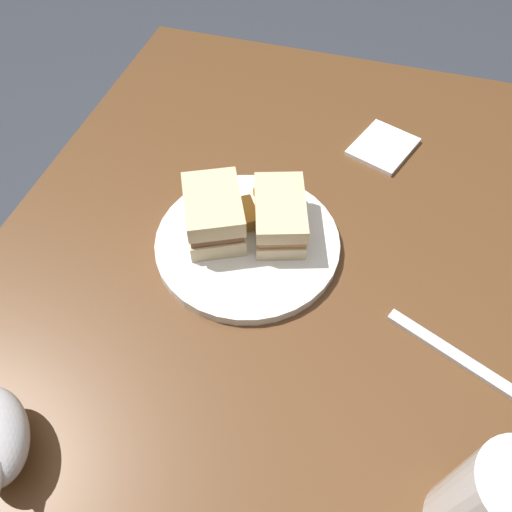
# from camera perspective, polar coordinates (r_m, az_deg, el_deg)

# --- Properties ---
(ground_plane) EXTENTS (6.00, 6.00, 0.00)m
(ground_plane) POSITION_cam_1_polar(r_m,az_deg,el_deg) (1.41, 0.54, -21.48)
(ground_plane) COLOR #333842
(dining_table) EXTENTS (1.22, 0.84, 0.77)m
(dining_table) POSITION_cam_1_polar(r_m,az_deg,el_deg) (1.05, 0.71, -15.77)
(dining_table) COLOR brown
(dining_table) RESTS_ON ground
(plate) EXTENTS (0.27, 0.27, 0.02)m
(plate) POSITION_cam_1_polar(r_m,az_deg,el_deg) (0.74, -0.96, 1.50)
(plate) COLOR white
(plate) RESTS_ON dining_table
(sandwich_half_left) EXTENTS (0.13, 0.10, 0.06)m
(sandwich_half_left) POSITION_cam_1_polar(r_m,az_deg,el_deg) (0.73, 2.71, 4.60)
(sandwich_half_left) COLOR beige
(sandwich_half_left) RESTS_ON plate
(sandwich_half_right) EXTENTS (0.13, 0.12, 0.07)m
(sandwich_half_right) POSITION_cam_1_polar(r_m,az_deg,el_deg) (0.72, -4.78, 4.75)
(sandwich_half_right) COLOR beige
(sandwich_half_right) RESTS_ON plate
(potato_wedge_front) EXTENTS (0.04, 0.05, 0.02)m
(potato_wedge_front) POSITION_cam_1_polar(r_m,az_deg,el_deg) (0.77, 2.28, 5.97)
(potato_wedge_front) COLOR #AD702D
(potato_wedge_front) RESTS_ON plate
(potato_wedge_middle) EXTENTS (0.04, 0.04, 0.01)m
(potato_wedge_middle) POSITION_cam_1_polar(r_m,az_deg,el_deg) (0.78, 0.89, 6.66)
(potato_wedge_middle) COLOR #B77F33
(potato_wedge_middle) RESTS_ON plate
(potato_wedge_back) EXTENTS (0.06, 0.05, 0.02)m
(potato_wedge_back) POSITION_cam_1_polar(r_m,az_deg,el_deg) (0.76, -0.92, 4.85)
(potato_wedge_back) COLOR gold
(potato_wedge_back) RESTS_ON plate
(pint_glass) EXTENTS (0.08, 0.08, 0.16)m
(pint_glass) POSITION_cam_1_polar(r_m,az_deg,el_deg) (0.57, 24.65, -24.45)
(pint_glass) COLOR white
(pint_glass) RESTS_ON dining_table
(napkin) EXTENTS (0.13, 0.12, 0.01)m
(napkin) POSITION_cam_1_polar(r_m,az_deg,el_deg) (0.92, 14.13, 11.86)
(napkin) COLOR white
(napkin) RESTS_ON dining_table
(fork) EXTENTS (0.09, 0.17, 0.01)m
(fork) POSITION_cam_1_polar(r_m,az_deg,el_deg) (0.70, 21.22, -10.20)
(fork) COLOR silver
(fork) RESTS_ON dining_table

